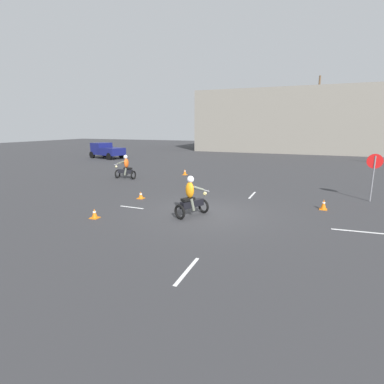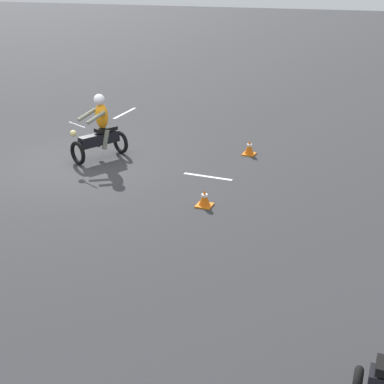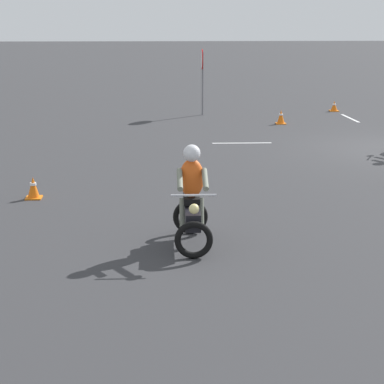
# 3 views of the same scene
# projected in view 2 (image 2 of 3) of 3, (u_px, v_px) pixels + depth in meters

# --- Properties ---
(ground_plane) EXTENTS (120.00, 120.00, 0.00)m
(ground_plane) POSITION_uv_depth(u_px,v_px,m) (75.00, 164.00, 13.34)
(ground_plane) COLOR #333335
(motorcycle_rider_foreground) EXTENTS (1.15, 1.53, 1.66)m
(motorcycle_rider_foreground) POSITION_uv_depth(u_px,v_px,m) (100.00, 131.00, 13.47)
(motorcycle_rider_foreground) COLOR black
(motorcycle_rider_foreground) RESTS_ON ground
(traffic_cone_near_left) EXTENTS (0.32, 0.32, 0.35)m
(traffic_cone_near_left) POSITION_uv_depth(u_px,v_px,m) (205.00, 198.00, 10.91)
(traffic_cone_near_left) COLOR orange
(traffic_cone_near_left) RESTS_ON ground
(traffic_cone_mid_center) EXTENTS (0.32, 0.32, 0.38)m
(traffic_cone_mid_center) POSITION_uv_depth(u_px,v_px,m) (249.00, 148.00, 13.96)
(traffic_cone_mid_center) COLOR orange
(traffic_cone_mid_center) RESTS_ON ground
(lane_stripe_w) EXTENTS (1.20, 0.12, 0.01)m
(lane_stripe_w) POSITION_uv_depth(u_px,v_px,m) (208.00, 177.00, 12.52)
(lane_stripe_w) COLOR silver
(lane_stripe_w) RESTS_ON ground
(lane_stripe_s) EXTENTS (0.14, 1.59, 0.01)m
(lane_stripe_s) POSITION_uv_depth(u_px,v_px,m) (125.00, 113.00, 18.09)
(lane_stripe_s) COLOR silver
(lane_stripe_s) RESTS_ON ground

